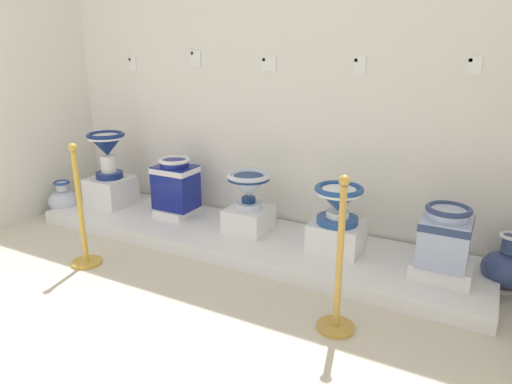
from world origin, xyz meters
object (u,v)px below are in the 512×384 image
object	(u,v)px
antique_toilet_central_ornate	(249,185)
decorative_vase_spare	(64,200)
plinth_block_central_ornate	(249,219)
stanchion_post_near_left	(82,227)
plinth_block_squat_floral	(111,191)
plinth_block_tall_cobalt	(177,211)
plinth_block_pale_glazed	(441,270)
plinth_block_leftmost	(336,237)
info_placard_fifth	(474,66)
decorative_vase_companion	(506,268)
info_placard_second	(195,58)
stanchion_post_near_right	(338,282)
info_placard_third	(268,64)
antique_toilet_squat_floral	(107,148)
antique_toilet_tall_cobalt	(176,182)
antique_toilet_leftmost	(338,201)
antique_toilet_pale_glazed	(445,234)
info_placard_first	(132,63)
info_placard_fourth	(360,66)

from	to	relation	value
antique_toilet_central_ornate	decorative_vase_spare	bearing A→B (deg)	-172.23
plinth_block_central_ornate	stanchion_post_near_left	bearing A→B (deg)	-133.72
stanchion_post_near_left	plinth_block_squat_floral	bearing A→B (deg)	124.36
plinth_block_tall_cobalt	plinth_block_pale_glazed	world-z (taller)	plinth_block_pale_glazed
plinth_block_tall_cobalt	decorative_vase_spare	size ratio (longest dim) A/B	1.03
plinth_block_leftmost	info_placard_fifth	size ratio (longest dim) A/B	3.13
decorative_vase_companion	info_placard_second	bearing A→B (deg)	174.55
stanchion_post_near_left	stanchion_post_near_right	xyz separation A→B (m)	(1.99, 0.08, 0.01)
stanchion_post_near_right	decorative_vase_companion	bearing A→B (deg)	48.76
plinth_block_tall_cobalt	info_placard_second	size ratio (longest dim) A/B	2.38
decorative_vase_spare	plinth_block_tall_cobalt	bearing A→B (deg)	13.74
plinth_block_leftmost	info_placard_third	distance (m)	1.55
antique_toilet_central_ornate	info_placard_second	world-z (taller)	info_placard_second
plinth_block_squat_floral	antique_toilet_squat_floral	distance (m)	0.44
antique_toilet_central_ornate	plinth_block_leftmost	distance (m)	0.84
antique_toilet_tall_cobalt	plinth_block_central_ornate	size ratio (longest dim) A/B	1.30
antique_toilet_leftmost	info_placard_fifth	bearing A→B (deg)	29.21
plinth_block_leftmost	decorative_vase_spare	size ratio (longest dim) A/B	1.12
plinth_block_leftmost	stanchion_post_near_right	xyz separation A→B (m)	(0.28, -0.82, 0.09)
antique_toilet_pale_glazed	info_placard_fifth	world-z (taller)	info_placard_fifth
info_placard_first	antique_toilet_pale_glazed	bearing A→B (deg)	-9.22
antique_toilet_squat_floral	stanchion_post_near_right	size ratio (longest dim) A/B	0.47
stanchion_post_near_left	info_placard_first	bearing A→B (deg)	114.44
info_placard_fourth	plinth_block_tall_cobalt	bearing A→B (deg)	-166.93
antique_toilet_leftmost	decorative_vase_spare	distance (m)	2.79
antique_toilet_central_ornate	info_placard_fifth	xyz separation A→B (m)	(1.56, 0.38, 0.97)
plinth_block_leftmost	info_placard_fifth	world-z (taller)	info_placard_fifth
plinth_block_central_ornate	stanchion_post_near_right	xyz separation A→B (m)	(1.07, -0.87, 0.10)
antique_toilet_central_ornate	antique_toilet_leftmost	bearing A→B (deg)	-3.60
plinth_block_squat_floral	info_placard_fifth	world-z (taller)	info_placard_fifth
antique_toilet_tall_cobalt	plinth_block_pale_glazed	distance (m)	2.35
antique_toilet_central_ornate	info_placard_first	distance (m)	1.83
info_placard_third	info_placard_fourth	xyz separation A→B (m)	(0.78, -0.00, -0.00)
plinth_block_central_ornate	antique_toilet_pale_glazed	world-z (taller)	antique_toilet_pale_glazed
plinth_block_pale_glazed	info_placard_second	size ratio (longest dim) A/B	2.61
plinth_block_squat_floral	info_placard_third	distance (m)	2.00
info_placard_second	antique_toilet_leftmost	bearing A→B (deg)	-15.50
antique_toilet_leftmost	stanchion_post_near_right	world-z (taller)	stanchion_post_near_right
decorative_vase_companion	stanchion_post_near_right	xyz separation A→B (m)	(-0.87, -0.99, 0.15)
info_placard_fifth	decorative_vase_spare	xyz separation A→B (m)	(-3.52, -0.65, -1.34)
antique_toilet_tall_cobalt	decorative_vase_spare	world-z (taller)	antique_toilet_tall_cobalt
plinth_block_central_ornate	antique_toilet_pale_glazed	size ratio (longest dim) A/B	0.90
antique_toilet_central_ornate	decorative_vase_companion	xyz separation A→B (m)	(1.95, 0.12, -0.35)
info_placard_third	stanchion_post_near_right	size ratio (longest dim) A/B	0.15
plinth_block_leftmost	antique_toilet_pale_glazed	world-z (taller)	antique_toilet_pale_glazed
plinth_block_squat_floral	antique_toilet_leftmost	xyz separation A→B (m)	(2.33, -0.01, 0.27)
stanchion_post_near_right	info_placard_first	bearing A→B (deg)	154.25
plinth_block_tall_cobalt	plinth_block_central_ornate	distance (m)	0.78
antique_toilet_squat_floral	antique_toilet_leftmost	world-z (taller)	antique_toilet_squat_floral
stanchion_post_near_left	antique_toilet_central_ornate	bearing A→B (deg)	46.28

